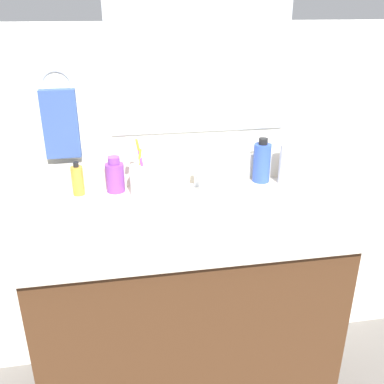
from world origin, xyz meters
TOP-DOWN VIEW (x-y plane):
  - vanity_cabinet at (0.00, 0.00)m, footprint 0.88×0.48m
  - countertop at (0.00, 0.00)m, footprint 0.91×0.52m
  - backsplash at (0.00, 0.25)m, footprint 0.91×0.02m
  - back_wall at (0.00, 0.31)m, footprint 2.01×0.04m
  - mirror_panel at (0.10, 0.29)m, footprint 0.60×0.01m
  - towel_ring at (-0.36, 0.29)m, footprint 0.10×0.01m
  - hand_towel at (-0.36, 0.27)m, footprint 0.11×0.04m
  - sink_basin at (0.07, -0.02)m, footprint 0.38×0.38m
  - faucet at (0.07, 0.17)m, footprint 0.16×0.10m
  - bottle_oil_amber at (-0.32, 0.21)m, footprint 0.04×0.04m
  - bottle_shampoo_blue at (0.31, 0.21)m, footprint 0.06×0.06m
  - bottle_cream_purple at (-0.20, 0.21)m, footprint 0.06×0.06m
  - bottle_lotion_white at (0.39, 0.18)m, footprint 0.06×0.06m
  - cup_white_ceramic at (-0.12, 0.16)m, footprint 0.07×0.08m
  - soap_bar at (-0.37, 0.15)m, footprint 0.06×0.04m

SIDE VIEW (x-z plane):
  - vanity_cabinet at x=0.00m, z-range 0.00..0.75m
  - back_wall at x=0.00m, z-range 0.00..1.30m
  - sink_basin at x=0.07m, z-range 0.69..0.80m
  - countertop at x=0.00m, z-range 0.75..0.78m
  - soap_bar at x=-0.37m, z-range 0.78..0.80m
  - faucet at x=0.07m, z-range 0.76..0.85m
  - backsplash at x=0.00m, z-range 0.78..0.87m
  - bottle_oil_amber at x=-0.32m, z-range 0.77..0.88m
  - bottle_cream_purple at x=-0.20m, z-range 0.77..0.89m
  - cup_white_ceramic at x=-0.12m, z-range 0.74..0.93m
  - bottle_shampoo_blue at x=0.31m, z-range 0.77..0.93m
  - bottle_lotion_white at x=0.39m, z-range 0.77..0.94m
  - hand_towel at x=-0.36m, z-range 0.89..1.11m
  - towel_ring at x=-0.36m, z-range 1.07..1.17m
  - mirror_panel at x=0.10m, z-range 0.95..1.51m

